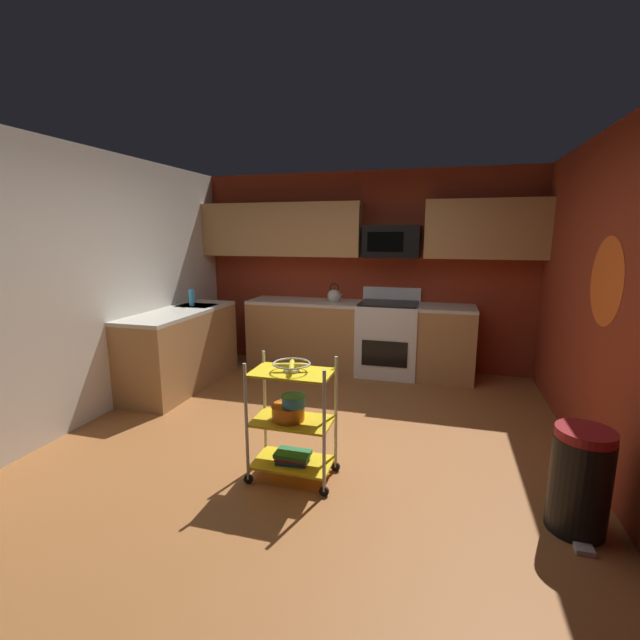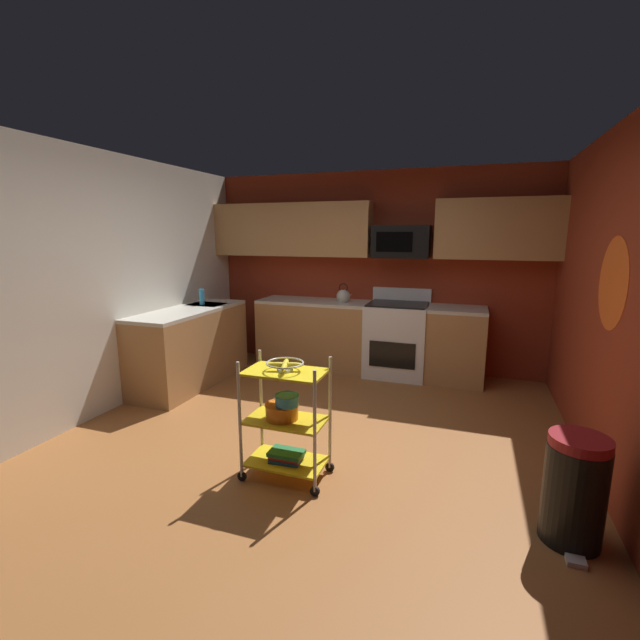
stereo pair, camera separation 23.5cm
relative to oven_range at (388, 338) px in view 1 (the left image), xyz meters
The scene contains 17 objects.
floor 2.20m from the oven_range, 100.78° to the right, with size 4.40×4.80×0.04m, color #995B2D.
wall_back 0.97m from the oven_range, 140.85° to the left, with size 4.52×0.06×2.60m, color maroon.
wall_left 3.47m from the oven_range, 141.35° to the right, with size 0.06×4.80×2.60m, color silver.
wall_right 2.91m from the oven_range, 48.99° to the right, with size 0.06×4.80×2.60m, color maroon.
wall_flower_decal 2.75m from the oven_range, 45.73° to the right, with size 0.67×0.67×0.00m, color #E5591E.
counter_run 1.18m from the oven_range, 159.23° to the right, with size 3.67×2.27×0.92m.
oven_range is the anchor object (origin of this frame).
upper_cabinets 1.46m from the oven_range, 165.01° to the left, with size 4.40×0.33×0.70m.
microwave 1.23m from the oven_range, 90.26° to the left, with size 0.70×0.39×0.40m.
rolling_cart 2.71m from the oven_range, 97.85° to the right, with size 0.64×0.36×0.91m.
fruit_bowl 2.73m from the oven_range, 97.85° to the right, with size 0.27×0.27×0.07m.
mixing_bowl_large 2.71m from the oven_range, 98.48° to the right, with size 0.25×0.25×0.11m.
mixing_bowl_small 2.72m from the oven_range, 97.44° to the right, with size 0.18×0.18×0.08m.
book_stack 2.72m from the oven_range, 97.85° to the right, with size 0.26×0.19×0.07m.
kettle 0.88m from the oven_range, behind, with size 0.21×0.18×0.26m.
dish_soap_bottle 2.53m from the oven_range, 160.50° to the right, with size 0.06×0.06×0.20m, color #2D8CBF.
trash_can 3.14m from the oven_range, 61.48° to the right, with size 0.34×0.42×0.66m.
Camera 1 is at (1.03, -3.37, 1.79)m, focal length 24.31 mm.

